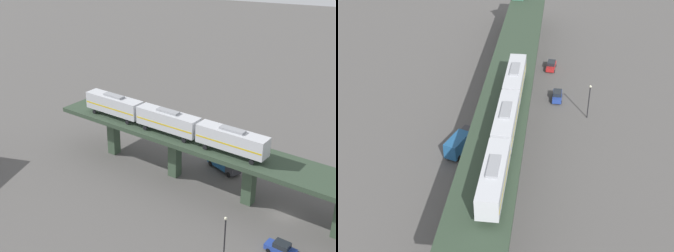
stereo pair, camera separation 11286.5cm
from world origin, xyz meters
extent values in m
plane|color=#514F4C|center=(0.00, 0.00, 0.00)|extent=(400.00, 400.00, 0.00)
cube|color=#2C3D2C|center=(0.00, 0.00, 8.36)|extent=(32.03, 91.02, 0.80)
cube|color=#384C38|center=(1.69, 6.28, 3.98)|extent=(2.21, 2.21, 7.96)
cube|color=#384C38|center=(5.59, 20.76, 3.98)|extent=(2.21, 2.21, 7.96)
cube|color=#384C38|center=(9.49, 35.24, 3.98)|extent=(2.21, 2.21, 7.96)
cube|color=silver|center=(1.09, 9.42, 11.30)|extent=(5.82, 12.32, 3.10)
cube|color=gold|center=(1.09, 9.42, 11.00)|extent=(5.80, 12.09, 0.24)
cube|color=gray|center=(1.09, 9.42, 13.03)|extent=(2.44, 4.42, 0.36)
cylinder|color=black|center=(-1.16, 5.67, 9.18)|extent=(0.43, 0.87, 0.84)
cylinder|color=black|center=(1.14, 5.05, 9.18)|extent=(0.43, 0.87, 0.84)
cylinder|color=black|center=(1.03, 13.78, 9.18)|extent=(0.43, 0.87, 0.84)
cylinder|color=black|center=(3.33, 13.16, 9.18)|extent=(0.43, 0.87, 0.84)
cube|color=silver|center=(4.36, 21.58, 11.30)|extent=(5.82, 12.32, 3.10)
cube|color=gold|center=(4.36, 21.58, 11.00)|extent=(5.80, 12.09, 0.24)
cube|color=gray|center=(4.36, 21.58, 13.03)|extent=(2.44, 4.42, 0.36)
cylinder|color=black|center=(2.12, 17.84, 9.18)|extent=(0.43, 0.87, 0.84)
cylinder|color=black|center=(4.42, 17.22, 9.18)|extent=(0.43, 0.87, 0.84)
cylinder|color=black|center=(4.30, 25.95, 9.18)|extent=(0.43, 0.87, 0.84)
cylinder|color=black|center=(6.60, 25.33, 9.18)|extent=(0.43, 0.87, 0.84)
cube|color=silver|center=(7.64, 33.75, 11.30)|extent=(5.82, 12.32, 3.10)
cube|color=gold|center=(7.64, 33.75, 11.00)|extent=(5.80, 12.09, 0.24)
cube|color=gray|center=(7.64, 33.75, 13.03)|extent=(2.44, 4.42, 0.36)
cylinder|color=black|center=(5.40, 30.00, 9.18)|extent=(0.43, 0.87, 0.84)
cylinder|color=black|center=(7.69, 29.38, 9.18)|extent=(0.43, 0.87, 0.84)
cylinder|color=black|center=(7.58, 38.11, 9.18)|extent=(0.43, 0.87, 0.84)
cylinder|color=black|center=(9.88, 37.50, 9.18)|extent=(0.43, 0.87, 0.84)
cube|color=#233D93|center=(-9.25, -0.92, 0.73)|extent=(2.96, 4.73, 0.80)
cube|color=#1E2328|center=(-9.30, -1.07, 1.51)|extent=(2.19, 2.57, 0.76)
cylinder|color=black|center=(-8.83, -2.54, 0.33)|extent=(0.42, 0.70, 0.66)
cylinder|color=black|center=(-9.67, 0.69, 0.33)|extent=(0.42, 0.70, 0.66)
cylinder|color=black|center=(-8.03, 0.21, 0.33)|extent=(0.42, 0.70, 0.66)
cube|color=#333338|center=(9.42, 10.79, 1.65)|extent=(2.94, 2.89, 2.30)
cube|color=#1E5184|center=(11.43, 13.77, 1.85)|extent=(4.81, 5.60, 2.70)
cylinder|color=black|center=(8.60, 11.34, 0.50)|extent=(0.85, 1.03, 1.00)
cylinder|color=black|center=(10.24, 10.23, 0.50)|extent=(0.85, 1.03, 1.00)
cylinder|color=black|center=(11.45, 15.65, 0.50)|extent=(0.85, 1.03, 1.00)
cylinder|color=black|center=(13.16, 14.49, 0.50)|extent=(0.85, 1.03, 1.00)
cylinder|color=black|center=(-13.34, 6.18, 3.25)|extent=(0.20, 0.20, 6.50)
sphere|color=beige|center=(-13.34, 6.18, 6.72)|extent=(0.44, 0.44, 0.44)
camera|label=1|loc=(-64.13, -5.89, 43.44)|focal=50.00mm
camera|label=2|loc=(12.43, 76.88, 48.67)|focal=50.00mm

